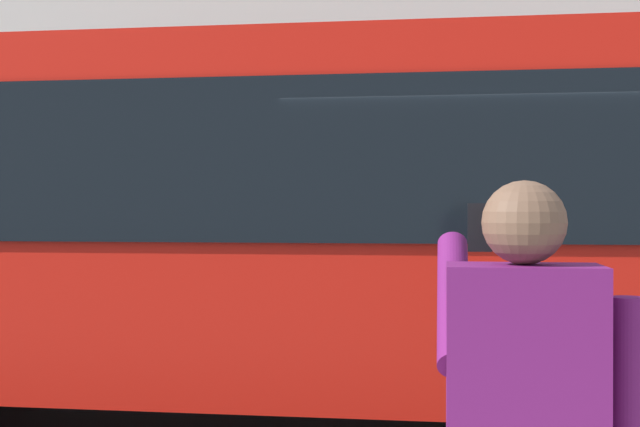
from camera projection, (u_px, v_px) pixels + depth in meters
The scene contains 1 object.
red_bus at pixel (249, 220), 6.91m from camera, with size 9.05×2.54×3.08m.
Camera 1 is at (0.19, 6.69, 1.78)m, focal length 47.75 mm.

